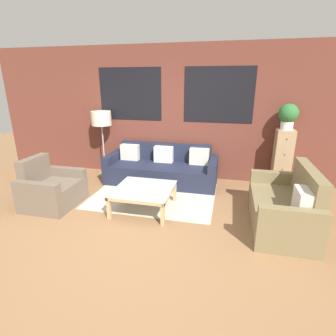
{
  "coord_description": "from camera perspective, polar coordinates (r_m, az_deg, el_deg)",
  "views": [
    {
      "loc": [
        1.22,
        -3.18,
        2.06
      ],
      "look_at": [
        0.17,
        1.27,
        0.55
      ],
      "focal_mm": 28.0,
      "sensor_mm": 36.0,
      "label": 1
    }
  ],
  "objects": [
    {
      "name": "ground_plane",
      "position": [
        3.98,
        -6.71,
        -13.04
      ],
      "size": [
        16.0,
        16.0,
        0.0
      ],
      "primitive_type": "plane",
      "color": "#8E6642"
    },
    {
      "name": "wall_back_brick",
      "position": [
        5.78,
        1.1,
        11.82
      ],
      "size": [
        8.4,
        0.09,
        2.8
      ],
      "color": "brown",
      "rests_on": "ground_plane"
    },
    {
      "name": "rug",
      "position": [
        5.02,
        -3.08,
        -5.9
      ],
      "size": [
        2.27,
        1.71,
        0.0
      ],
      "color": "beige",
      "rests_on": "ground_plane"
    },
    {
      "name": "couch_dark",
      "position": [
        5.59,
        -1.32,
        -0.24
      ],
      "size": [
        2.32,
        0.88,
        0.78
      ],
      "color": "#1E2338",
      "rests_on": "ground_plane"
    },
    {
      "name": "settee_vintage",
      "position": [
        4.23,
        24.04,
        -7.86
      ],
      "size": [
        0.8,
        1.53,
        0.92
      ],
      "color": "olive",
      "rests_on": "ground_plane"
    },
    {
      "name": "armchair_corner",
      "position": [
        4.99,
        -24.05,
        -4.32
      ],
      "size": [
        0.8,
        0.92,
        0.84
      ],
      "color": "#6B5B4C",
      "rests_on": "ground_plane"
    },
    {
      "name": "coffee_table",
      "position": [
        4.38,
        -5.3,
        -5.02
      ],
      "size": [
        0.94,
        0.94,
        0.38
      ],
      "color": "silver",
      "rests_on": "ground_plane"
    },
    {
      "name": "floor_lamp",
      "position": [
        6.02,
        -14.31,
        10.04
      ],
      "size": [
        0.44,
        0.44,
        1.45
      ],
      "color": "#B2B2B7",
      "rests_on": "ground_plane"
    },
    {
      "name": "drawer_cabinet",
      "position": [
        5.65,
        23.55,
        1.72
      ],
      "size": [
        0.33,
        0.38,
        1.19
      ],
      "color": "tan",
      "rests_on": "ground_plane"
    },
    {
      "name": "potted_plant",
      "position": [
        5.49,
        24.7,
        10.41
      ],
      "size": [
        0.36,
        0.36,
        0.48
      ],
      "color": "silver",
      "rests_on": "drawer_cabinet"
    }
  ]
}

